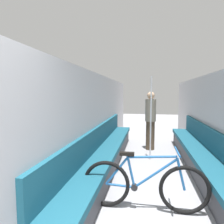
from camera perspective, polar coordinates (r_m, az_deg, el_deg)
wall_left at (r=4.30m, az=-5.36°, el=-2.58°), size 0.10×9.87×2.05m
wall_right at (r=4.37m, az=28.46°, el=-3.08°), size 0.10×9.87×2.05m
bench_seat_row_left at (r=4.42m, az=-1.77°, el=-12.08°), size 0.49×5.35×0.90m
bench_seat_row_right at (r=4.47m, az=24.61°, el=-12.36°), size 0.49×5.35×0.90m
bicycle at (r=2.95m, az=9.11°, el=-19.98°), size 1.73×0.46×0.87m
grab_pole_near at (r=4.96m, az=11.02°, el=-2.05°), size 0.08×0.08×2.03m
passenger_standing at (r=5.82m, az=10.94°, el=-2.23°), size 0.30×0.30×1.67m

